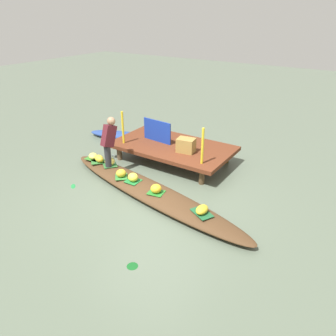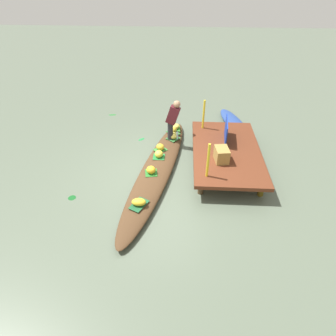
{
  "view_description": "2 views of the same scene",
  "coord_description": "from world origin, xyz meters",
  "px_view_note": "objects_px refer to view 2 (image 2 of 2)",
  "views": [
    {
      "loc": [
        3.75,
        -4.99,
        3.76
      ],
      "look_at": [
        0.14,
        0.56,
        0.5
      ],
      "focal_mm": 34.52,
      "sensor_mm": 36.0,
      "label": 1
    },
    {
      "loc": [
        6.16,
        0.64,
        4.69
      ],
      "look_at": [
        0.11,
        0.3,
        0.28
      ],
      "focal_mm": 31.19,
      "sensor_mm": 36.0,
      "label": 2
    }
  ],
  "objects_px": {
    "moored_boat": "(235,124)",
    "vendor_person": "(173,118)",
    "banana_bunch_0": "(151,170)",
    "banana_bunch_5": "(175,126)",
    "water_bottle": "(177,136)",
    "banana_bunch_3": "(160,147)",
    "banana_bunch_6": "(173,130)",
    "produce_crate": "(222,155)",
    "banana_bunch_2": "(173,136)",
    "banana_bunch_4": "(159,154)",
    "market_banner": "(226,131)",
    "vendor_boat": "(157,170)",
    "banana_bunch_1": "(139,202)"
  },
  "relations": [
    {
      "from": "banana_bunch_0",
      "to": "banana_bunch_2",
      "type": "relative_size",
      "value": 0.95
    },
    {
      "from": "banana_bunch_3",
      "to": "banana_bunch_6",
      "type": "bearing_deg",
      "value": 162.1
    },
    {
      "from": "banana_bunch_0",
      "to": "vendor_person",
      "type": "bearing_deg",
      "value": 164.64
    },
    {
      "from": "moored_boat",
      "to": "banana_bunch_3",
      "type": "distance_m",
      "value": 3.05
    },
    {
      "from": "banana_bunch_3",
      "to": "water_bottle",
      "type": "xyz_separation_m",
      "value": [
        -0.63,
        0.45,
        0.02
      ]
    },
    {
      "from": "banana_bunch_0",
      "to": "banana_bunch_1",
      "type": "distance_m",
      "value": 1.19
    },
    {
      "from": "banana_bunch_0",
      "to": "market_banner",
      "type": "distance_m",
      "value": 2.42
    },
    {
      "from": "banana_bunch_0",
      "to": "banana_bunch_3",
      "type": "height_order",
      "value": "banana_bunch_0"
    },
    {
      "from": "vendor_boat",
      "to": "banana_bunch_0",
      "type": "height_order",
      "value": "banana_bunch_0"
    },
    {
      "from": "moored_boat",
      "to": "banana_bunch_1",
      "type": "height_order",
      "value": "banana_bunch_1"
    },
    {
      "from": "banana_bunch_0",
      "to": "banana_bunch_6",
      "type": "bearing_deg",
      "value": 167.34
    },
    {
      "from": "banana_bunch_2",
      "to": "market_banner",
      "type": "height_order",
      "value": "market_banner"
    },
    {
      "from": "banana_bunch_5",
      "to": "vendor_person",
      "type": "height_order",
      "value": "vendor_person"
    },
    {
      "from": "banana_bunch_5",
      "to": "water_bottle",
      "type": "height_order",
      "value": "water_bottle"
    },
    {
      "from": "moored_boat",
      "to": "banana_bunch_3",
      "type": "xyz_separation_m",
      "value": [
        1.91,
        -2.37,
        0.21
      ]
    },
    {
      "from": "vendor_boat",
      "to": "banana_bunch_3",
      "type": "height_order",
      "value": "banana_bunch_3"
    },
    {
      "from": "banana_bunch_0",
      "to": "banana_bunch_5",
      "type": "height_order",
      "value": "banana_bunch_0"
    },
    {
      "from": "banana_bunch_3",
      "to": "banana_bunch_5",
      "type": "relative_size",
      "value": 0.83
    },
    {
      "from": "banana_bunch_4",
      "to": "produce_crate",
      "type": "distance_m",
      "value": 1.72
    },
    {
      "from": "vendor_person",
      "to": "banana_bunch_3",
      "type": "bearing_deg",
      "value": -27.83
    },
    {
      "from": "vendor_person",
      "to": "water_bottle",
      "type": "distance_m",
      "value": 0.6
    },
    {
      "from": "banana_bunch_6",
      "to": "market_banner",
      "type": "relative_size",
      "value": 0.32
    },
    {
      "from": "banana_bunch_5",
      "to": "produce_crate",
      "type": "height_order",
      "value": "produce_crate"
    },
    {
      "from": "banana_bunch_3",
      "to": "vendor_person",
      "type": "distance_m",
      "value": 0.92
    },
    {
      "from": "banana_bunch_1",
      "to": "banana_bunch_6",
      "type": "distance_m",
      "value": 3.35
    },
    {
      "from": "banana_bunch_3",
      "to": "water_bottle",
      "type": "distance_m",
      "value": 0.78
    },
    {
      "from": "banana_bunch_6",
      "to": "banana_bunch_4",
      "type": "bearing_deg",
      "value": -13.79
    },
    {
      "from": "produce_crate",
      "to": "vendor_boat",
      "type": "bearing_deg",
      "value": -89.09
    },
    {
      "from": "banana_bunch_0",
      "to": "banana_bunch_3",
      "type": "xyz_separation_m",
      "value": [
        -1.1,
        0.15,
        -0.0
      ]
    },
    {
      "from": "banana_bunch_1",
      "to": "banana_bunch_2",
      "type": "relative_size",
      "value": 1.26
    },
    {
      "from": "vendor_person",
      "to": "banana_bunch_2",
      "type": "bearing_deg",
      "value": 163.59
    },
    {
      "from": "vendor_boat",
      "to": "banana_bunch_1",
      "type": "xyz_separation_m",
      "value": [
        1.45,
        -0.27,
        0.19
      ]
    },
    {
      "from": "banana_bunch_1",
      "to": "vendor_person",
      "type": "distance_m",
      "value": 3.03
    },
    {
      "from": "banana_bunch_1",
      "to": "market_banner",
      "type": "height_order",
      "value": "market_banner"
    },
    {
      "from": "banana_bunch_0",
      "to": "banana_bunch_5",
      "type": "distance_m",
      "value": 2.45
    },
    {
      "from": "banana_bunch_1",
      "to": "banana_bunch_3",
      "type": "height_order",
      "value": "banana_bunch_3"
    },
    {
      "from": "vendor_boat",
      "to": "banana_bunch_4",
      "type": "height_order",
      "value": "banana_bunch_4"
    },
    {
      "from": "banana_bunch_0",
      "to": "banana_bunch_5",
      "type": "xyz_separation_m",
      "value": [
        -2.39,
        0.53,
        -0.02
      ]
    },
    {
      "from": "banana_bunch_2",
      "to": "vendor_person",
      "type": "bearing_deg",
      "value": -16.41
    },
    {
      "from": "moored_boat",
      "to": "banana_bunch_0",
      "type": "height_order",
      "value": "banana_bunch_0"
    },
    {
      "from": "banana_bunch_2",
      "to": "produce_crate",
      "type": "height_order",
      "value": "produce_crate"
    },
    {
      "from": "vendor_person",
      "to": "market_banner",
      "type": "height_order",
      "value": "vendor_person"
    },
    {
      "from": "market_banner",
      "to": "produce_crate",
      "type": "relative_size",
      "value": 2.09
    },
    {
      "from": "vendor_person",
      "to": "water_bottle",
      "type": "bearing_deg",
      "value": 100.2
    },
    {
      "from": "banana_bunch_2",
      "to": "vendor_person",
      "type": "distance_m",
      "value": 0.61
    },
    {
      "from": "moored_boat",
      "to": "vendor_person",
      "type": "distance_m",
      "value": 2.55
    },
    {
      "from": "moored_boat",
      "to": "banana_bunch_2",
      "type": "bearing_deg",
      "value": -73.04
    },
    {
      "from": "produce_crate",
      "to": "banana_bunch_3",
      "type": "bearing_deg",
      "value": -116.43
    },
    {
      "from": "banana_bunch_1",
      "to": "banana_bunch_5",
      "type": "relative_size",
      "value": 1.1
    },
    {
      "from": "moored_boat",
      "to": "market_banner",
      "type": "height_order",
      "value": "market_banner"
    }
  ]
}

